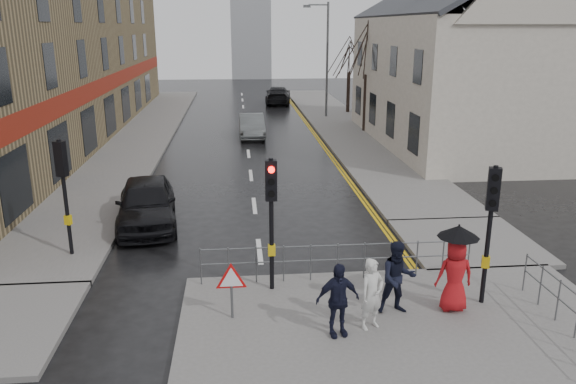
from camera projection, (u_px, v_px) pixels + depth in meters
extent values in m
plane|color=black|center=(265.00, 297.00, 14.11)|extent=(120.00, 120.00, 0.00)
cube|color=#605E5B|center=(426.00, 370.00, 11.01)|extent=(10.00, 9.00, 0.14)
cube|color=#605E5B|center=(143.00, 132.00, 35.46)|extent=(4.00, 44.00, 0.14)
cube|color=#605E5B|center=(340.00, 124.00, 38.52)|extent=(4.00, 40.00, 0.14)
cube|color=#605E5B|center=(467.00, 242.00, 17.52)|extent=(4.00, 4.20, 0.14)
cube|color=olive|center=(38.00, 53.00, 32.62)|extent=(8.00, 42.00, 10.00)
cube|color=beige|center=(461.00, 82.00, 31.34)|extent=(9.00, 16.00, 7.00)
cube|color=#92959A|center=(250.00, 5.00, 70.84)|extent=(5.00, 5.00, 18.00)
cylinder|color=black|center=(271.00, 225.00, 13.79)|extent=(0.11, 0.11, 3.40)
cube|color=black|center=(271.00, 180.00, 13.46)|extent=(0.28, 0.22, 1.00)
cylinder|color=#FF0C07|center=(271.00, 170.00, 13.24)|extent=(0.16, 0.04, 0.16)
cylinder|color=black|center=(271.00, 182.00, 13.33)|extent=(0.16, 0.04, 0.16)
cylinder|color=black|center=(272.00, 194.00, 13.41)|extent=(0.16, 0.04, 0.16)
cube|color=gold|center=(272.00, 250.00, 13.97)|extent=(0.18, 0.14, 0.28)
cylinder|color=black|center=(488.00, 236.00, 13.08)|extent=(0.11, 0.11, 3.40)
cube|color=black|center=(494.00, 189.00, 12.76)|extent=(0.34, 0.30, 1.00)
cylinder|color=black|center=(495.00, 178.00, 12.54)|extent=(0.16, 0.09, 0.16)
cylinder|color=black|center=(494.00, 191.00, 12.63)|extent=(0.16, 0.09, 0.16)
cylinder|color=black|center=(493.00, 203.00, 12.71)|extent=(0.16, 0.09, 0.16)
cube|color=gold|center=(486.00, 262.00, 13.27)|extent=(0.22, 0.19, 0.28)
cylinder|color=black|center=(65.00, 198.00, 15.96)|extent=(0.11, 0.11, 3.40)
cube|color=black|center=(61.00, 159.00, 15.63)|extent=(0.34, 0.30, 1.00)
cylinder|color=black|center=(63.00, 147.00, 15.67)|extent=(0.16, 0.09, 0.16)
cylinder|color=black|center=(64.00, 158.00, 15.76)|extent=(0.16, 0.09, 0.16)
cylinder|color=black|center=(65.00, 168.00, 15.85)|extent=(0.16, 0.09, 0.16)
cube|color=gold|center=(68.00, 220.00, 16.14)|extent=(0.22, 0.19, 0.28)
cylinder|color=#595B5E|center=(201.00, 266.00, 14.35)|extent=(0.04, 0.04, 1.00)
cylinder|color=#595B5E|center=(469.00, 256.00, 14.98)|extent=(0.04, 0.04, 1.00)
cylinder|color=#595B5E|center=(338.00, 245.00, 14.54)|extent=(7.10, 0.04, 0.04)
cylinder|color=#595B5E|center=(338.00, 260.00, 14.65)|extent=(7.10, 0.04, 0.04)
cylinder|color=#595B5E|center=(525.00, 272.00, 14.02)|extent=(0.04, 0.04, 1.00)
cylinder|color=#595B5E|center=(232.00, 301.00, 12.73)|extent=(0.06, 0.06, 0.85)
cylinder|color=red|center=(231.00, 280.00, 12.58)|extent=(0.80, 0.03, 0.80)
cylinder|color=white|center=(231.00, 280.00, 12.56)|extent=(0.60, 0.03, 0.60)
cylinder|color=#595B5E|center=(327.00, 61.00, 40.18)|extent=(0.16, 0.16, 8.00)
cylinder|color=#595B5E|center=(318.00, 5.00, 39.03)|extent=(1.40, 0.10, 0.10)
cube|color=#595B5E|center=(307.00, 6.00, 38.99)|extent=(0.50, 0.25, 0.18)
cylinder|color=black|center=(365.00, 103.00, 35.22)|extent=(0.26, 0.26, 3.50)
cylinder|color=black|center=(348.00, 92.00, 42.97)|extent=(0.26, 0.26, 3.00)
imported|color=silver|center=(372.00, 294.00, 12.20)|extent=(0.70, 0.60, 1.62)
imported|color=black|center=(398.00, 278.00, 12.85)|extent=(0.85, 0.66, 1.74)
imported|color=#AA1318|center=(455.00, 275.00, 12.97)|extent=(0.87, 0.58, 1.76)
cylinder|color=black|center=(455.00, 271.00, 12.95)|extent=(0.02, 0.02, 1.96)
cone|color=black|center=(459.00, 231.00, 12.67)|extent=(0.96, 0.96, 0.28)
imported|color=black|center=(338.00, 300.00, 11.92)|extent=(1.03, 0.58, 1.65)
imported|color=black|center=(146.00, 203.00, 18.94)|extent=(2.49, 4.96, 1.62)
imported|color=#515557|center=(252.00, 126.00, 34.06)|extent=(1.54, 4.25, 1.39)
imported|color=black|center=(278.00, 95.00, 48.70)|extent=(2.60, 5.33, 1.49)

